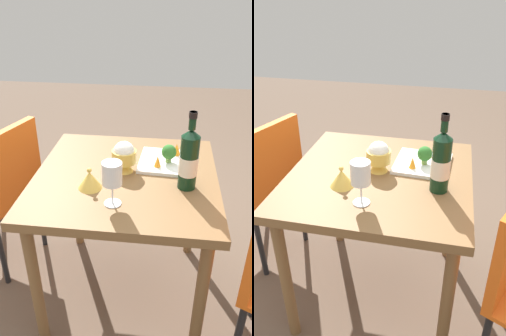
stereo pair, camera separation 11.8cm
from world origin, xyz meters
The scene contains 11 objects.
ground_plane centered at (0.00, 0.00, 0.00)m, with size 8.00×8.00×0.00m, color brown.
dining_table centered at (0.00, 0.00, 0.63)m, with size 0.80×0.80×0.72m.
chair_near_window centered at (0.15, 0.67, 0.53)m, with size 0.50×0.50×0.85m.
wine_bottle centered at (-0.08, -0.26, 0.85)m, with size 0.08×0.08×0.33m.
wine_glass centered at (-0.23, 0.02, 0.85)m, with size 0.08×0.08×0.18m.
rice_bowl centered at (0.03, 0.01, 0.80)m, with size 0.11×0.11×0.14m.
rice_bowl_lid centered at (-0.13, 0.13, 0.76)m, with size 0.10×0.10×0.09m.
serving_plate centered at (0.12, -0.18, 0.73)m, with size 0.27×0.27×0.02m.
broccoli_floret centered at (0.11, -0.18, 0.79)m, with size 0.07×0.07×0.09m.
carrot_garnish_left centered at (0.06, -0.14, 0.77)m, with size 0.03×0.03×0.05m.
carrot_garnish_right centered at (0.19, -0.22, 0.77)m, with size 0.04×0.04×0.06m.
Camera 1 is at (-1.30, -0.16, 1.48)m, focal length 36.55 mm.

